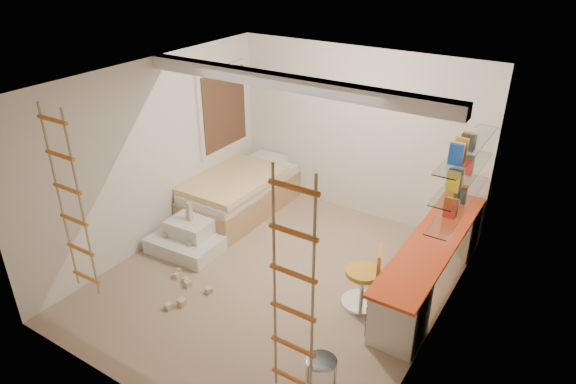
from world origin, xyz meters
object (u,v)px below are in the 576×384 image
Objects in this scene: bed at (240,193)px; swivel_chair at (364,284)px; play_platform at (188,238)px; desk at (431,263)px.

swivel_chair is at bearing -21.94° from bed.
bed is at bearing 158.06° from swivel_chair.
play_platform is (0.03, -1.27, -0.16)m from bed.
swivel_chair is at bearing -128.59° from desk.
desk is 3.49× the size of swivel_chair.
desk is at bearing -6.49° from bed.
desk reaches higher than bed.
bed is (-3.20, 0.36, -0.07)m from desk.
bed is 1.98× the size of play_platform.
play_platform is (-3.17, -0.90, -0.24)m from desk.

